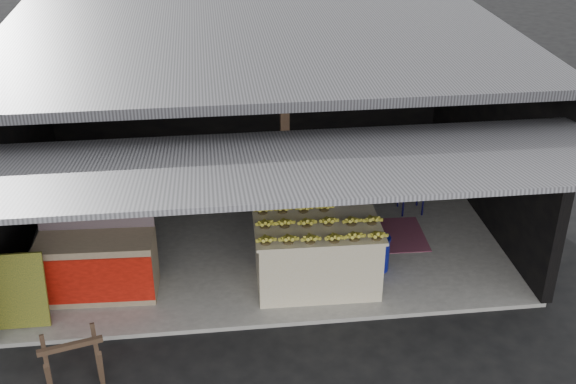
{
  "coord_description": "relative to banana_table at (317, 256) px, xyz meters",
  "views": [
    {
      "loc": [
        -0.74,
        -7.14,
        5.71
      ],
      "look_at": [
        0.3,
        1.52,
        1.1
      ],
      "focal_mm": 45.0,
      "sensor_mm": 36.0,
      "label": 1
    }
  ],
  "objects": [
    {
      "name": "water_barrel",
      "position": [
        0.89,
        0.28,
        -0.22
      ],
      "size": [
        0.32,
        0.32,
        0.48
      ],
      "primitive_type": "cylinder",
      "color": "#0D1592",
      "rests_on": "concrete_slab"
    },
    {
      "name": "white_crate",
      "position": [
        -0.04,
        1.01,
        0.05
      ],
      "size": [
        0.97,
        0.7,
        1.02
      ],
      "rotation": [
        0.0,
        0.0,
        -0.09
      ],
      "color": "white",
      "rests_on": "concrete_slab"
    },
    {
      "name": "shophouse",
      "position": [
        -0.6,
        2.03,
        1.58
      ],
      "size": [
        7.4,
        7.29,
        3.02
      ],
      "color": "black",
      "rests_on": "ground"
    },
    {
      "name": "green_signboard",
      "position": [
        -3.74,
        -0.4,
        0.03
      ],
      "size": [
        0.66,
        0.22,
        0.98
      ],
      "primitive_type": "cube",
      "rotation": [
        -0.18,
        0.0,
        0.0
      ],
      "color": "black",
      "rests_on": "concrete_slab"
    },
    {
      "name": "magenta_rug",
      "position": [
        1.06,
        1.12,
        -0.45
      ],
      "size": [
        1.53,
        1.05,
        0.01
      ],
      "primitive_type": "cube",
      "rotation": [
        0.0,
        0.0,
        -0.04
      ],
      "color": "maroon",
      "rests_on": "concrete_slab"
    },
    {
      "name": "ground",
      "position": [
        -0.6,
        -0.78,
        -0.52
      ],
      "size": [
        80.0,
        80.0,
        0.0
      ],
      "primitive_type": "plane",
      "color": "black",
      "rests_on": "ground"
    },
    {
      "name": "neighbor_stall",
      "position": [
        -2.86,
        0.15,
        0.01
      ],
      "size": [
        1.52,
        0.74,
        1.53
      ],
      "rotation": [
        0.0,
        0.0,
        -0.04
      ],
      "color": "#998466",
      "rests_on": "concrete_slab"
    },
    {
      "name": "picture_frames",
      "position": [
        -0.77,
        4.11,
        1.41
      ],
      "size": [
        1.62,
        0.04,
        0.46
      ],
      "color": "black",
      "rests_on": "shophouse"
    },
    {
      "name": "banana_pile",
      "position": [
        0.0,
        0.0,
        0.54
      ],
      "size": [
        1.54,
        0.95,
        0.18
      ],
      "primitive_type": null,
      "rotation": [
        0.0,
        0.0,
        -0.02
      ],
      "color": "yellow",
      "rests_on": "banana_table"
    },
    {
      "name": "concrete_slab",
      "position": [
        -0.6,
        1.72,
        -0.49
      ],
      "size": [
        7.0,
        5.0,
        0.06
      ],
      "primitive_type": "cube",
      "color": "gray",
      "rests_on": "ground"
    },
    {
      "name": "banana_table",
      "position": [
        0.0,
        0.0,
        0.0
      ],
      "size": [
        1.67,
        1.05,
        0.91
      ],
      "rotation": [
        0.0,
        0.0,
        -0.02
      ],
      "color": "silver",
      "rests_on": "concrete_slab"
    },
    {
      "name": "sawhorse",
      "position": [
        -2.94,
        -1.62,
        -0.1
      ],
      "size": [
        0.72,
        0.71,
        0.66
      ],
      "rotation": [
        0.0,
        0.0,
        0.26
      ],
      "color": "#473123",
      "rests_on": "ground"
    },
    {
      "name": "plastic_chair",
      "position": [
        1.79,
        1.9,
        0.03
      ],
      "size": [
        0.4,
        0.4,
        0.84
      ],
      "rotation": [
        0.0,
        0.0,
        -0.01
      ],
      "color": "#0C0935",
      "rests_on": "concrete_slab"
    }
  ]
}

